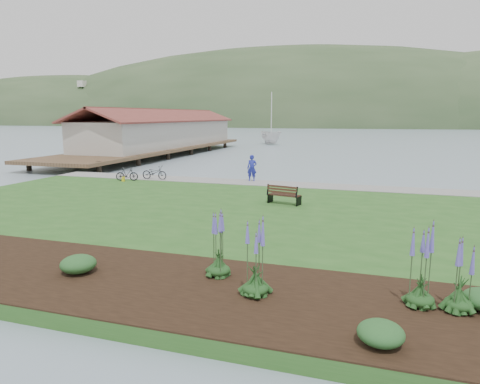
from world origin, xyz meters
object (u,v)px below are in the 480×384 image
object	(u,v)px
park_bench	(284,194)
bicycle_a	(154,173)
person	(252,166)
sailboat	(271,145)

from	to	relation	value
park_bench	bicycle_a	distance (m)	11.30
person	park_bench	bearing A→B (deg)	-68.12
person	bicycle_a	bearing A→B (deg)	-175.44
park_bench	bicycle_a	xyz separation A→B (m)	(-9.95, 5.35, -0.02)
person	sailboat	xyz separation A→B (m)	(-8.67, 41.00, -1.42)
person	bicycle_a	world-z (taller)	person
park_bench	bicycle_a	size ratio (longest dim) A/B	0.95
bicycle_a	sailboat	xyz separation A→B (m)	(-2.22, 42.22, -0.86)
park_bench	person	world-z (taller)	person
person	sailboat	world-z (taller)	sailboat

